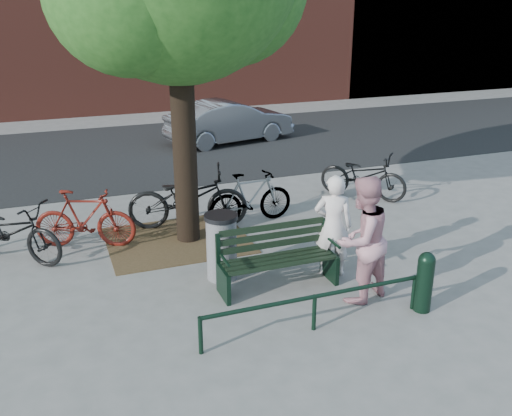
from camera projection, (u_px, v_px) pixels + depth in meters
name	position (u px, v px, depth m)	size (l,w,h in m)	color
ground	(278.00, 287.00, 8.41)	(90.00, 90.00, 0.00)	gray
dirt_pit	(178.00, 240.00, 10.01)	(2.40, 2.00, 0.02)	brown
road	(161.00, 150.00, 15.87)	(40.00, 7.00, 0.01)	black
park_bench	(276.00, 256.00, 8.32)	(1.74, 0.54, 0.97)	black
guard_railing	(315.00, 302.00, 7.22)	(3.06, 0.06, 0.51)	black
person_left	(333.00, 226.00, 8.58)	(0.58, 0.38, 1.59)	silver
person_right	(362.00, 240.00, 7.81)	(0.88, 0.69, 1.81)	#C78994
bollard	(425.00, 280.00, 7.66)	(0.23, 0.23, 0.87)	black
litter_bin	(222.00, 246.00, 8.54)	(0.50, 0.50, 1.03)	gray
bicycle_a	(11.00, 231.00, 9.11)	(0.68, 1.94, 1.02)	black
bicycle_b	(85.00, 219.00, 9.60)	(0.48, 1.71, 1.02)	#59130C
bicycle_c	(188.00, 198.00, 10.40)	(0.76, 2.17, 1.14)	black
bicycle_d	(251.00, 198.00, 10.64)	(0.47, 1.66, 1.00)	gray
bicycle_e	(363.00, 175.00, 11.99)	(0.65, 1.87, 0.98)	black
parked_car	(230.00, 121.00, 16.53)	(1.30, 3.72, 1.22)	gray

